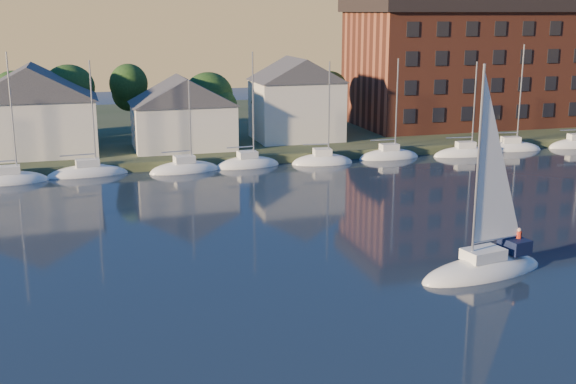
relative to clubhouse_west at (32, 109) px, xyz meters
name	(u,v)px	position (x,y,z in m)	size (l,w,h in m)	color
shoreline_land	(208,130)	(22.00, 17.00, -5.93)	(160.00, 50.00, 2.00)	#354226
wooden_dock	(245,162)	(22.00, -6.00, -5.93)	(120.00, 3.00, 1.00)	brown
clubhouse_west	(32,109)	(0.00, 0.00, 0.00)	(13.65, 9.45, 9.64)	silver
clubhouse_centre	(183,112)	(16.00, -1.00, -0.80)	(11.55, 8.40, 8.08)	silver
clubhouse_east	(296,98)	(30.00, 1.00, 0.07)	(10.50, 8.40, 9.80)	silver
condo_block	(465,59)	(56.00, 6.95, 3.86)	(31.00, 17.00, 17.40)	brown
tree_line	(240,86)	(24.00, 5.00, 1.24)	(93.40, 5.40, 8.90)	#3C281B
moored_fleet	(252,166)	(22.00, -9.00, -5.83)	(87.50, 2.40, 12.05)	white
hero_sailboat	(484,265)	(28.48, -44.26, -5.34)	(9.50, 4.50, 14.21)	white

